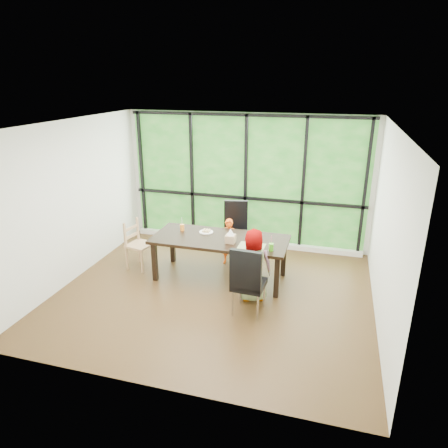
{
  "coord_description": "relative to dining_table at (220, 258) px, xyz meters",
  "views": [
    {
      "loc": [
        1.76,
        -5.59,
        3.34
      ],
      "look_at": [
        0.04,
        0.44,
        1.05
      ],
      "focal_mm": 32.45,
      "sensor_mm": 36.0,
      "label": 1
    }
  ],
  "objects": [
    {
      "name": "child_older",
      "position": [
        0.68,
        -0.56,
        0.21
      ],
      "size": [
        0.67,
        0.54,
        1.17
      ],
      "primitive_type": "imported",
      "rotation": [
        0.0,
        0.0,
        3.48
      ],
      "color": "slate",
      "rests_on": "ground"
    },
    {
      "name": "window_sill",
      "position": [
        0.06,
        1.61,
        -0.33
      ],
      "size": [
        4.8,
        0.12,
        0.1
      ],
      "primitive_type": "cube",
      "color": "silver",
      "rests_on": "ground"
    },
    {
      "name": "back_wall",
      "position": [
        0.06,
        1.71,
        0.98
      ],
      "size": [
        5.0,
        0.0,
        5.0
      ],
      "primitive_type": "plane",
      "rotation": [
        1.57,
        0.0,
        0.0
      ],
      "color": "silver",
      "rests_on": "ground"
    },
    {
      "name": "chair_end_beech",
      "position": [
        -1.53,
        -0.01,
        0.08
      ],
      "size": [
        0.48,
        0.49,
        0.9
      ],
      "primitive_type": "cube",
      "rotation": [
        0.0,
        0.0,
        1.37
      ],
      "color": "#A47752",
      "rests_on": "ground"
    },
    {
      "name": "chair_interior_leather",
      "position": [
        0.72,
        -0.94,
        0.17
      ],
      "size": [
        0.49,
        0.49,
        1.08
      ],
      "primitive_type": "cube",
      "rotation": [
        0.0,
        0.0,
        3.08
      ],
      "color": "black",
      "rests_on": "ground"
    },
    {
      "name": "straw_white",
      "position": [
        -0.75,
        0.16,
        0.53
      ],
      "size": [
        0.01,
        0.04,
        0.2
      ],
      "primitive_type": "cylinder",
      "rotation": [
        0.14,
        0.0,
        0.0
      ],
      "color": "white",
      "rests_on": "orange_cup"
    },
    {
      "name": "tissue",
      "position": [
        0.22,
        -0.14,
        0.56
      ],
      "size": [
        0.12,
        0.12,
        0.11
      ],
      "primitive_type": "cone",
      "color": "white",
      "rests_on": "tissue_box"
    },
    {
      "name": "orange_cup",
      "position": [
        -0.75,
        0.16,
        0.43
      ],
      "size": [
        0.07,
        0.07,
        0.11
      ],
      "primitive_type": "cylinder",
      "color": "orange",
      "rests_on": "dining_table"
    },
    {
      "name": "plate_near",
      "position": [
        0.64,
        -0.23,
        0.38
      ],
      "size": [
        0.21,
        0.21,
        0.01
      ],
      "primitive_type": "cylinder",
      "color": "white",
      "rests_on": "dining_table"
    },
    {
      "name": "crepe_rolls_near",
      "position": [
        0.64,
        -0.23,
        0.41
      ],
      "size": [
        0.15,
        0.12,
        0.04
      ],
      "primitive_type": null,
      "color": "tan",
      "rests_on": "plate_near"
    },
    {
      "name": "window_mullions",
      "position": [
        0.06,
        1.65,
        0.98
      ],
      "size": [
        4.8,
        0.06,
        2.65
      ],
      "primitive_type": null,
      "color": "black",
      "rests_on": "back_wall"
    },
    {
      "name": "crepe_rolls_far",
      "position": [
        -0.31,
        0.19,
        0.41
      ],
      "size": [
        0.15,
        0.12,
        0.04
      ],
      "primitive_type": null,
      "color": "tan",
      "rests_on": "plate_far"
    },
    {
      "name": "straw_pink",
      "position": [
        0.93,
        -0.29,
        0.53
      ],
      "size": [
        0.01,
        0.04,
        0.2
      ],
      "primitive_type": "cylinder",
      "rotation": [
        0.14,
        0.0,
        0.0
      ],
      "color": "pink",
      "rests_on": "green_cup"
    },
    {
      "name": "dining_table",
      "position": [
        0.0,
        0.0,
        0.0
      ],
      "size": [
        2.31,
        1.0,
        0.75
      ],
      "primitive_type": "cube",
      "rotation": [
        0.0,
        0.0,
        -0.0
      ],
      "color": "black",
      "rests_on": "ground"
    },
    {
      "name": "chair_window_leather",
      "position": [
        0.02,
        0.97,
        0.17
      ],
      "size": [
        0.54,
        0.54,
        1.08
      ],
      "primitive_type": "cube",
      "rotation": [
        0.0,
        0.0,
        0.2
      ],
      "color": "black",
      "rests_on": "ground"
    },
    {
      "name": "plate_far",
      "position": [
        -0.31,
        0.19,
        0.38
      ],
      "size": [
        0.24,
        0.24,
        0.02
      ],
      "primitive_type": "cylinder",
      "color": "white",
      "rests_on": "dining_table"
    },
    {
      "name": "green_cup",
      "position": [
        0.93,
        -0.29,
        0.43
      ],
      "size": [
        0.08,
        0.08,
        0.12
      ],
      "primitive_type": "cylinder",
      "color": "#49B71E",
      "rests_on": "dining_table"
    },
    {
      "name": "ground",
      "position": [
        0.06,
        -0.54,
        -0.38
      ],
      "size": [
        5.0,
        5.0,
        0.0
      ],
      "primitive_type": "plane",
      "color": "black",
      "rests_on": "ground"
    },
    {
      "name": "tissue_box",
      "position": [
        0.22,
        -0.14,
        0.44
      ],
      "size": [
        0.16,
        0.16,
        0.13
      ],
      "primitive_type": "cube",
      "color": "tan",
      "rests_on": "dining_table"
    },
    {
      "name": "placemat",
      "position": [
        0.6,
        -0.2,
        0.38
      ],
      "size": [
        0.42,
        0.31,
        0.01
      ],
      "primitive_type": "cube",
      "color": "tan",
      "rests_on": "dining_table"
    },
    {
      "name": "child_toddler",
      "position": [
        0.0,
        0.59,
        0.07
      ],
      "size": [
        0.34,
        0.24,
        0.89
      ],
      "primitive_type": "imported",
      "rotation": [
        0.0,
        0.0,
        -0.09
      ],
      "color": "#F9570F",
      "rests_on": "ground"
    },
    {
      "name": "foliage_backdrop",
      "position": [
        0.06,
        1.69,
        0.98
      ],
      "size": [
        4.8,
        0.02,
        2.65
      ],
      "primitive_type": "cube",
      "color": "#175216",
      "rests_on": "back_wall"
    }
  ]
}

